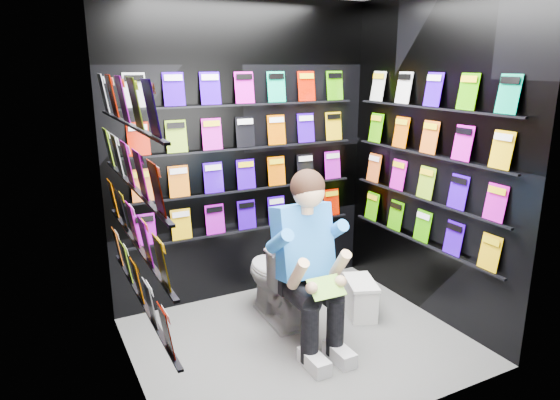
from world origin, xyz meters
TOP-DOWN VIEW (x-y plane):
  - floor at (0.00, 0.00)m, footprint 2.40×2.40m
  - wall_back at (0.00, 1.00)m, footprint 2.40×0.04m
  - wall_front at (0.00, -1.00)m, footprint 2.40×0.04m
  - wall_left at (-1.20, 0.00)m, footprint 0.04×2.00m
  - wall_right at (1.20, 0.00)m, footprint 0.04×2.00m
  - comics_back at (0.00, 0.97)m, footprint 2.10×0.06m
  - comics_left at (-1.17, 0.00)m, footprint 0.06×1.70m
  - comics_right at (1.17, 0.00)m, footprint 0.06×1.70m
  - toilet at (0.02, 0.41)m, footprint 0.45×0.76m
  - longbox at (0.66, 0.14)m, footprint 0.32×0.42m
  - longbox_lid at (0.66, 0.14)m, footprint 0.35×0.45m
  - reader at (0.02, 0.03)m, footprint 0.58×0.82m
  - held_comic at (0.02, -0.32)m, footprint 0.25×0.15m

SIDE VIEW (x-z plane):
  - floor at x=0.00m, z-range 0.00..0.00m
  - longbox at x=0.66m, z-range 0.00..0.28m
  - longbox_lid at x=0.66m, z-range 0.28..0.31m
  - toilet at x=0.02m, z-range 0.00..0.73m
  - held_comic at x=0.02m, z-range 0.53..0.63m
  - reader at x=0.02m, z-range 0.05..1.53m
  - wall_back at x=0.00m, z-range 0.00..2.60m
  - wall_front at x=0.00m, z-range 0.00..2.60m
  - wall_left at x=-1.20m, z-range 0.00..2.60m
  - wall_right at x=1.20m, z-range 0.00..2.60m
  - comics_back at x=0.00m, z-range 0.62..1.99m
  - comics_left at x=-1.17m, z-range 0.62..1.99m
  - comics_right at x=1.17m, z-range 0.62..1.99m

